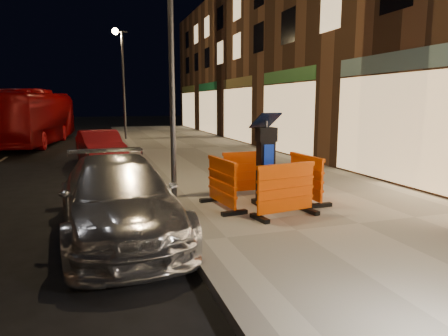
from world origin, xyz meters
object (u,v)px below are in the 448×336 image
object	(u,v)px
barrier_kerbside	(222,184)
car_silver	(120,235)
barrier_back	(249,173)
barrier_bldgside	(306,178)
parking_kiosk	(266,162)
bus_doubledecker	(34,145)
car_red	(101,164)
barrier_front	(286,190)

from	to	relation	value
barrier_kerbside	car_silver	xyz separation A→B (m)	(-2.06, -0.67, -0.65)
barrier_back	barrier_bldgside	bearing A→B (deg)	-46.81
parking_kiosk	barrier_bldgside	size ratio (longest dim) A/B	1.40
barrier_back	barrier_bldgside	world-z (taller)	same
parking_kiosk	bus_doubledecker	xyz separation A→B (m)	(-6.53, 15.94, -1.05)
car_silver	car_red	bearing A→B (deg)	87.77
barrier_back	car_red	size ratio (longest dim) A/B	0.34
barrier_front	bus_doubledecker	distance (m)	18.12
car_silver	car_red	xyz separation A→B (m)	(-0.20, 8.54, 0.00)
barrier_front	bus_doubledecker	bearing A→B (deg)	101.33
car_silver	car_red	size ratio (longest dim) A/B	1.21
barrier_bldgside	bus_doubledecker	distance (m)	17.62
barrier_kerbside	bus_doubledecker	distance (m)	16.91
car_silver	bus_doubledecker	xyz separation A→B (m)	(-3.52, 16.62, 0.00)
barrier_kerbside	barrier_bldgside	size ratio (longest dim) A/B	1.00
parking_kiosk	barrier_bldgside	world-z (taller)	parking_kiosk
barrier_front	bus_doubledecker	xyz separation A→B (m)	(-6.53, 16.89, -0.65)
barrier_front	barrier_back	size ratio (longest dim) A/B	1.00
barrier_bldgside	car_silver	world-z (taller)	barrier_bldgside
barrier_kerbside	barrier_front	bearing A→B (deg)	-141.81
barrier_front	car_red	xyz separation A→B (m)	(-3.21, 8.81, -0.65)
barrier_front	bus_doubledecker	world-z (taller)	bus_doubledecker
bus_doubledecker	car_silver	bearing A→B (deg)	-71.07
bus_doubledecker	barrier_back	bearing A→B (deg)	-59.49
barrier_back	barrier_kerbside	xyz separation A→B (m)	(-0.95, -0.95, 0.00)
car_silver	barrier_back	bearing A→B (deg)	24.75
barrier_back	parking_kiosk	bearing A→B (deg)	-91.81
barrier_back	car_silver	world-z (taller)	barrier_back
barrier_front	car_silver	size ratio (longest dim) A/B	0.28
parking_kiosk	car_red	distance (m)	8.56
barrier_front	car_red	size ratio (longest dim) A/B	0.34
barrier_front	car_red	distance (m)	9.40
barrier_kerbside	car_red	distance (m)	8.21
barrier_kerbside	barrier_bldgside	xyz separation A→B (m)	(1.90, 0.00, 0.00)
barrier_back	car_silver	size ratio (longest dim) A/B	0.28
barrier_bldgside	car_red	distance (m)	8.92
barrier_front	barrier_back	xyz separation A→B (m)	(0.00, 1.90, 0.00)
barrier_front	barrier_back	bearing A→B (deg)	80.19
parking_kiosk	barrier_front	world-z (taller)	parking_kiosk
barrier_kerbside	car_red	world-z (taller)	barrier_kerbside
barrier_front	barrier_kerbside	xyz separation A→B (m)	(-0.95, 0.95, 0.00)
barrier_bldgside	parking_kiosk	bearing A→B (deg)	87.19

